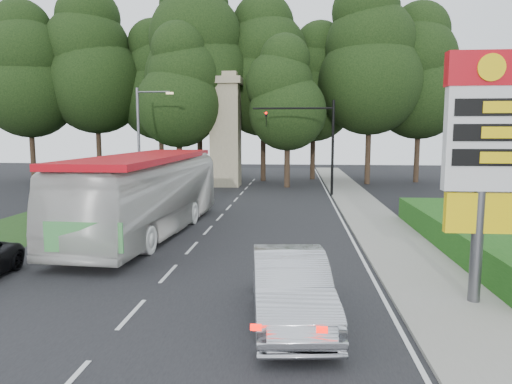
# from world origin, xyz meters

# --- Properties ---
(ground) EXTENTS (120.00, 120.00, 0.00)m
(ground) POSITION_xyz_m (0.00, 0.00, 0.00)
(ground) COLOR black
(ground) RESTS_ON ground
(road_surface) EXTENTS (14.00, 80.00, 0.02)m
(road_surface) POSITION_xyz_m (0.00, 12.00, 0.01)
(road_surface) COLOR black
(road_surface) RESTS_ON ground
(sidewalk_right) EXTENTS (3.00, 80.00, 0.12)m
(sidewalk_right) POSITION_xyz_m (8.50, 12.00, 0.06)
(sidewalk_right) COLOR gray
(sidewalk_right) RESTS_ON ground
(grass_verge_left) EXTENTS (5.00, 50.00, 0.02)m
(grass_verge_left) POSITION_xyz_m (-9.50, 18.00, 0.01)
(grass_verge_left) COLOR #193814
(grass_verge_left) RESTS_ON ground
(hedge) EXTENTS (3.00, 14.00, 1.20)m
(hedge) POSITION_xyz_m (11.50, 8.00, 0.60)
(hedge) COLOR #195015
(hedge) RESTS_ON ground
(gas_station_pylon) EXTENTS (2.10, 0.45, 6.85)m
(gas_station_pylon) POSITION_xyz_m (9.20, 1.99, 4.45)
(gas_station_pylon) COLOR #59595E
(gas_station_pylon) RESTS_ON ground
(traffic_signal_mast) EXTENTS (6.10, 0.35, 7.20)m
(traffic_signal_mast) POSITION_xyz_m (5.68, 24.00, 4.67)
(traffic_signal_mast) COLOR black
(traffic_signal_mast) RESTS_ON ground
(streetlight_signs) EXTENTS (2.75, 0.98, 8.00)m
(streetlight_signs) POSITION_xyz_m (-6.99, 22.01, 4.44)
(streetlight_signs) COLOR #59595E
(streetlight_signs) RESTS_ON ground
(monument) EXTENTS (3.00, 3.00, 10.05)m
(monument) POSITION_xyz_m (-2.00, 30.00, 5.10)
(monument) COLOR gray
(monument) RESTS_ON ground
(tree_far_west) EXTENTS (8.96, 8.96, 17.60)m
(tree_far_west) POSITION_xyz_m (-22.00, 33.00, 10.68)
(tree_far_west) COLOR #2D2116
(tree_far_west) RESTS_ON ground
(tree_west_mid) EXTENTS (9.80, 9.80, 19.25)m
(tree_west_mid) POSITION_xyz_m (-16.00, 35.00, 11.69)
(tree_west_mid) COLOR #2D2116
(tree_west_mid) RESTS_ON ground
(tree_west_near) EXTENTS (8.40, 8.40, 16.50)m
(tree_west_near) POSITION_xyz_m (-10.00, 37.00, 10.02)
(tree_west_near) COLOR #2D2116
(tree_west_near) RESTS_ON ground
(tree_center_left) EXTENTS (10.08, 10.08, 19.80)m
(tree_center_left) POSITION_xyz_m (-5.00, 33.00, 12.02)
(tree_center_left) COLOR #2D2116
(tree_center_left) RESTS_ON ground
(tree_center_right) EXTENTS (9.24, 9.24, 18.15)m
(tree_center_right) POSITION_xyz_m (1.00, 35.00, 11.02)
(tree_center_right) COLOR #2D2116
(tree_center_right) RESTS_ON ground
(tree_east_near) EXTENTS (8.12, 8.12, 15.95)m
(tree_east_near) POSITION_xyz_m (6.00, 37.00, 9.68)
(tree_east_near) COLOR #2D2116
(tree_east_near) RESTS_ON ground
(tree_east_mid) EXTENTS (9.52, 9.52, 18.70)m
(tree_east_mid) POSITION_xyz_m (11.00, 33.00, 11.35)
(tree_east_mid) COLOR #2D2116
(tree_east_mid) RESTS_ON ground
(tree_far_east) EXTENTS (8.68, 8.68, 17.05)m
(tree_far_east) POSITION_xyz_m (16.00, 35.00, 10.35)
(tree_far_east) COLOR #2D2116
(tree_far_east) RESTS_ON ground
(tree_monument_left) EXTENTS (7.28, 7.28, 14.30)m
(tree_monument_left) POSITION_xyz_m (-6.00, 29.00, 8.68)
(tree_monument_left) COLOR #2D2116
(tree_monument_left) RESTS_ON ground
(tree_monument_right) EXTENTS (6.72, 6.72, 13.20)m
(tree_monument_right) POSITION_xyz_m (3.50, 29.50, 8.01)
(tree_monument_right) COLOR #2D2116
(tree_monument_right) RESTS_ON ground
(transit_bus) EXTENTS (3.94, 13.63, 3.75)m
(transit_bus) POSITION_xyz_m (-2.66, 10.04, 1.88)
(transit_bus) COLOR silver
(transit_bus) RESTS_ON ground
(sedan_silver) EXTENTS (2.41, 5.43, 1.73)m
(sedan_silver) POSITION_xyz_m (4.15, 0.55, 0.87)
(sedan_silver) COLOR #B8BAC0
(sedan_silver) RESTS_ON ground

